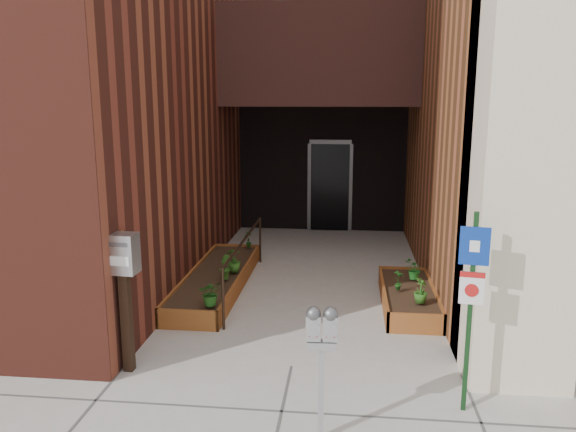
% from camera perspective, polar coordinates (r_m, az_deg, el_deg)
% --- Properties ---
extents(ground, '(80.00, 80.00, 0.00)m').
position_cam_1_polar(ground, '(6.99, 0.33, -15.03)').
color(ground, '#9E9991').
rests_on(ground, ground).
extents(architecture, '(20.00, 14.60, 10.00)m').
position_cam_1_polar(architecture, '(13.25, 2.75, 19.74)').
color(architecture, '#5E251B').
rests_on(architecture, ground).
extents(planter_left, '(0.90, 3.60, 0.30)m').
position_cam_1_polar(planter_left, '(9.65, -7.26, -6.53)').
color(planter_left, brown).
rests_on(planter_left, ground).
extents(planter_right, '(0.80, 2.20, 0.30)m').
position_cam_1_polar(planter_right, '(8.98, 12.11, -8.12)').
color(planter_right, brown).
rests_on(planter_right, ground).
extents(handrail, '(0.04, 3.34, 0.90)m').
position_cam_1_polar(handrail, '(9.33, -4.44, -3.18)').
color(handrail, black).
rests_on(handrail, ground).
extents(parking_meter, '(0.30, 0.14, 1.32)m').
position_cam_1_polar(parking_meter, '(5.25, 3.44, -12.23)').
color(parking_meter, '#9F9FA2').
rests_on(parking_meter, ground).
extents(sign_post, '(0.28, 0.09, 2.09)m').
position_cam_1_polar(sign_post, '(5.88, 18.12, -7.35)').
color(sign_post, '#123215').
rests_on(sign_post, ground).
extents(payment_dropbox, '(0.35, 0.27, 1.67)m').
position_cam_1_polar(payment_dropbox, '(6.72, -16.35, -5.59)').
color(payment_dropbox, black).
rests_on(payment_dropbox, ground).
extents(shrub_left_a, '(0.38, 0.38, 0.37)m').
position_cam_1_polar(shrub_left_a, '(8.02, -7.83, -7.76)').
color(shrub_left_a, '#215518').
rests_on(shrub_left_a, planter_left).
extents(shrub_left_b, '(0.28, 0.28, 0.39)m').
position_cam_1_polar(shrub_left_b, '(9.14, -6.47, -5.16)').
color(shrub_left_b, '#2B5C1A').
rests_on(shrub_left_b, planter_left).
extents(shrub_left_c, '(0.30, 0.30, 0.40)m').
position_cam_1_polar(shrub_left_c, '(9.49, -5.53, -4.46)').
color(shrub_left_c, '#295C1A').
rests_on(shrub_left_c, planter_left).
extents(shrub_left_d, '(0.24, 0.24, 0.32)m').
position_cam_1_polar(shrub_left_d, '(11.01, -4.05, -2.36)').
color(shrub_left_d, '#195217').
rests_on(shrub_left_d, planter_left).
extents(shrub_right_a, '(0.26, 0.26, 0.36)m').
position_cam_1_polar(shrub_right_a, '(8.28, 13.34, -7.38)').
color(shrub_right_a, '#2B5E1B').
rests_on(shrub_right_a, planter_right).
extents(shrub_right_b, '(0.23, 0.23, 0.32)m').
position_cam_1_polar(shrub_right_b, '(8.74, 11.17, -6.39)').
color(shrub_right_b, '#1D5016').
rests_on(shrub_right_b, planter_right).
extents(shrub_right_c, '(0.41, 0.41, 0.32)m').
position_cam_1_polar(shrub_right_c, '(9.28, 12.69, -5.36)').
color(shrub_right_c, '#1A5B1B').
rests_on(shrub_right_c, planter_right).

